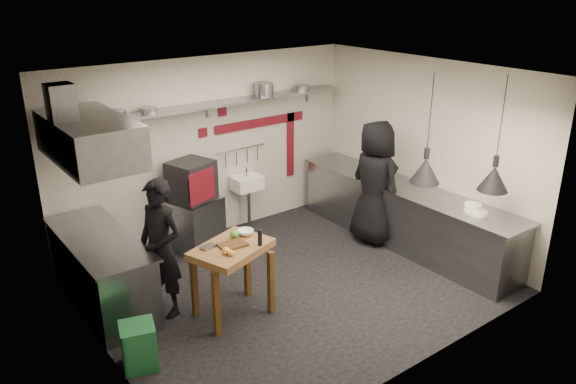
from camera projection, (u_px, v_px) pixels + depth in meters
floor at (292, 285)px, 7.52m from camera, size 5.00×5.00×0.00m
ceiling at (293, 75)px, 6.51m from camera, size 5.00×5.00×0.00m
wall_back at (209, 149)px, 8.58m from camera, size 5.00×0.04×2.80m
wall_front at (424, 248)px, 5.45m from camera, size 5.00×0.04×2.80m
wall_left at (94, 240)px, 5.61m from camera, size 0.04×4.20×2.80m
wall_right at (425, 152)px, 8.42m from camera, size 0.04×4.20×2.80m
red_band_horiz at (261, 122)px, 9.00m from camera, size 1.70×0.02×0.14m
red_band_vert at (290, 145)px, 9.51m from camera, size 0.14×0.02×1.10m
red_tile_a at (222, 112)px, 8.51m from camera, size 0.14×0.02×0.14m
red_tile_b at (203, 133)px, 8.41m from camera, size 0.14×0.02×0.14m
back_shelf at (213, 105)px, 8.18m from camera, size 4.60×0.34×0.04m
shelf_bracket_left at (79, 129)px, 7.26m from camera, size 0.04×0.06×0.24m
shelf_bracket_mid at (208, 109)px, 8.33m from camera, size 0.04×0.06×0.24m
shelf_bracket_right at (307, 94)px, 9.40m from camera, size 0.04×0.06×0.24m
pan_far_left at (115, 114)px, 7.34m from camera, size 0.40×0.40×0.09m
pan_mid_left at (149, 110)px, 7.61m from camera, size 0.25×0.25×0.07m
stock_pot at (264, 89)px, 8.66m from camera, size 0.31×0.31×0.20m
pan_right at (302, 88)px, 9.10m from camera, size 0.33×0.33×0.08m
oven_stand at (195, 224)px, 8.41m from camera, size 0.84×0.80×0.80m
combi_oven at (191, 180)px, 8.17m from camera, size 0.71×0.68×0.58m
oven_door at (202, 187)px, 7.93m from camera, size 0.48×0.18×0.46m
oven_glass at (199, 188)px, 7.88m from camera, size 0.38×0.13×0.34m
hand_sink at (247, 183)px, 8.98m from camera, size 0.46×0.34×0.22m
sink_tap at (246, 172)px, 8.91m from camera, size 0.03×0.03×0.14m
sink_drain at (249, 209)px, 9.10m from camera, size 0.06×0.06×0.66m
utensil_rail at (241, 148)px, 8.89m from camera, size 0.90×0.02×0.02m
counter_right at (404, 216)px, 8.56m from camera, size 0.70×3.80×0.90m
counter_right_top at (406, 187)px, 8.40m from camera, size 0.76×3.90×0.03m
plate_stack at (473, 208)px, 7.47m from camera, size 0.26×0.26×0.11m
small_bowl_right at (479, 213)px, 7.38m from camera, size 0.24×0.24×0.05m
counter_left at (103, 272)px, 6.93m from camera, size 0.70×1.90×0.90m
counter_left_top at (98, 238)px, 6.76m from camera, size 0.76×2.00×0.03m
extractor_hood at (89, 139)px, 6.34m from camera, size 0.78×1.60×0.50m
hood_duct at (62, 107)px, 6.06m from camera, size 0.28×0.28×0.50m
green_bin at (139, 346)px, 5.87m from camera, size 0.44×0.44×0.50m
prep_table at (233, 280)px, 6.73m from camera, size 1.08×0.90×0.92m
cutting_board at (232, 245)px, 6.56m from camera, size 0.34×0.25×0.02m
pepper_mill at (260, 238)px, 6.54m from camera, size 0.07×0.07×0.20m
lemon_a at (226, 251)px, 6.36m from camera, size 0.12×0.12×0.09m
lemon_b at (231, 253)px, 6.31m from camera, size 0.08×0.08×0.07m
veg_ball at (235, 234)px, 6.74m from camera, size 0.13×0.13×0.11m
steel_tray at (208, 247)px, 6.51m from camera, size 0.18×0.14×0.03m
bowl at (246, 232)px, 6.84m from camera, size 0.27×0.27×0.06m
heat_lamp_near at (429, 130)px, 6.90m from camera, size 0.40×0.40×1.39m
heat_lamp_far at (500, 134)px, 6.84m from camera, size 0.49×0.49×1.47m
chef_left at (161, 249)px, 6.63m from camera, size 0.61×0.73×1.72m
chef_right at (375, 183)px, 8.47m from camera, size 0.62×0.94×1.91m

